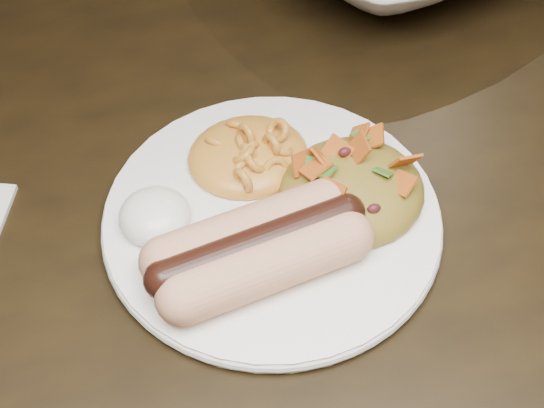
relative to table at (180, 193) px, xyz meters
name	(u,v)px	position (x,y,z in m)	size (l,w,h in m)	color
table	(180,193)	(0.00, 0.00, 0.00)	(1.60, 0.90, 0.75)	black
plate	(272,219)	(0.04, -0.12, 0.10)	(0.22, 0.22, 0.01)	white
hotdog	(258,248)	(0.02, -0.16, 0.12)	(0.12, 0.08, 0.03)	tan
mac_and_cheese	(248,144)	(0.04, -0.07, 0.12)	(0.08, 0.08, 0.03)	orange
sour_cream	(154,210)	(-0.03, -0.11, 0.12)	(0.05, 0.05, 0.03)	white
taco_salad	(353,181)	(0.10, -0.13, 0.12)	(0.10, 0.09, 0.04)	#A4410D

